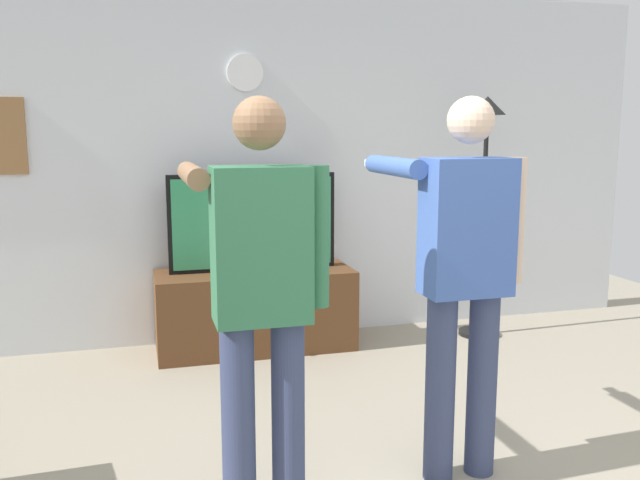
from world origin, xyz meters
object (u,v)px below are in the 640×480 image
at_px(television, 253,222).
at_px(person_standing_nearer_couch, 464,268).
at_px(wall_clock, 245,73).
at_px(floor_lamp, 485,167).
at_px(tv_stand, 255,310).
at_px(person_standing_nearer_lamp, 261,290).

bearing_deg(television, person_standing_nearer_couch, -74.26).
relative_size(television, person_standing_nearer_couch, 0.70).
xyz_separation_m(wall_clock, floor_lamp, (1.80, -0.43, -0.71)).
xyz_separation_m(tv_stand, person_standing_nearer_couch, (0.61, -2.10, 0.71)).
bearing_deg(wall_clock, floor_lamp, -13.35).
distance_m(tv_stand, floor_lamp, 2.08).
bearing_deg(television, tv_stand, -90.00).
xyz_separation_m(television, wall_clock, (0.00, 0.24, 1.10)).
relative_size(tv_stand, person_standing_nearer_lamp, 0.83).
height_order(tv_stand, person_standing_nearer_lamp, person_standing_nearer_lamp).
bearing_deg(person_standing_nearer_couch, tv_stand, 106.07).
xyz_separation_m(tv_stand, floor_lamp, (1.80, -0.14, 1.05)).
bearing_deg(tv_stand, television, 90.00).
height_order(wall_clock, person_standing_nearer_lamp, wall_clock).
bearing_deg(television, wall_clock, 90.00).
height_order(television, wall_clock, wall_clock).
distance_m(wall_clock, person_standing_nearer_couch, 2.68).
bearing_deg(wall_clock, person_standing_nearer_couch, -75.79).
bearing_deg(person_standing_nearer_lamp, floor_lamp, 44.03).
bearing_deg(person_standing_nearer_couch, floor_lamp, 58.84).
bearing_deg(television, person_standing_nearer_lamp, -99.01).
distance_m(floor_lamp, person_standing_nearer_lamp, 3.02).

